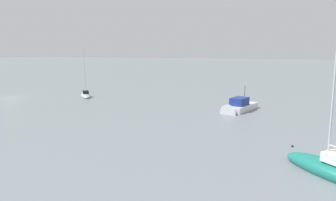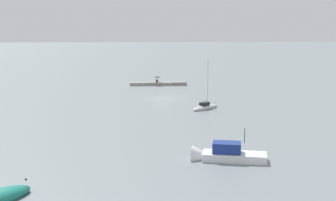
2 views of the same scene
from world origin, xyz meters
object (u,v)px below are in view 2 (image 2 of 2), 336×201
at_px(person_seated_maroon_left, 157,81).
at_px(sailboat_grey_near, 205,107).
at_px(motorboat_white_near, 222,156).
at_px(umbrella_open_black, 157,77).

xyz_separation_m(person_seated_maroon_left, sailboat_grey_near, (-6.26, 27.40, -0.65)).
relative_size(sailboat_grey_near, motorboat_white_near, 1.08).
height_order(person_seated_maroon_left, umbrella_open_black, umbrella_open_black).
xyz_separation_m(umbrella_open_black, sailboat_grey_near, (-6.27, 27.43, -1.52)).
bearing_deg(motorboat_white_near, person_seated_maroon_left, 17.47).
relative_size(person_seated_maroon_left, motorboat_white_near, 0.10).
height_order(person_seated_maroon_left, motorboat_white_near, motorboat_white_near).
bearing_deg(person_seated_maroon_left, motorboat_white_near, 91.86).
relative_size(umbrella_open_black, motorboat_white_near, 0.20).
distance_m(sailboat_grey_near, motorboat_white_near, 26.13).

